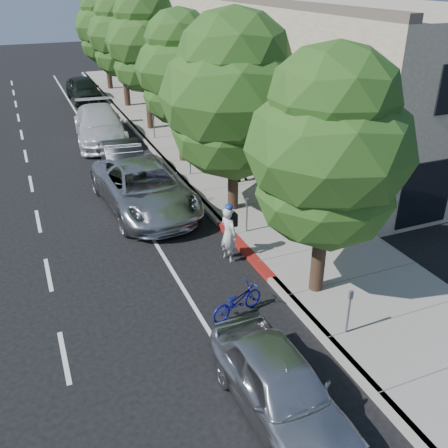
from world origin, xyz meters
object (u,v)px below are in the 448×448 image
silver_suv (144,188)px  dark_suv_far (84,89)px  street_tree_2 (180,70)px  street_tree_4 (122,36)px  pedestrian (239,163)px  street_tree_0 (329,151)px  bicycle (237,301)px  white_pickup (100,125)px  dark_sedan (124,162)px  street_tree_5 (104,28)px  cyclist (229,234)px  near_car_a (280,386)px  street_tree_1 (234,97)px  street_tree_3 (145,43)px

silver_suv → dark_suv_far: bearing=84.3°
street_tree_2 → street_tree_4: 12.00m
street_tree_4 → pedestrian: size_ratio=4.53×
street_tree_0 → bicycle: size_ratio=4.14×
dark_suv_far → pedestrian: size_ratio=2.98×
bicycle → dark_suv_far: 27.16m
white_pickup → street_tree_4: bearing=71.1°
street_tree_4 → pedestrian: bearing=-85.0°
dark_sedan → street_tree_5: bearing=84.4°
pedestrian → cyclist: bearing=51.0°
street_tree_4 → dark_sedan: street_tree_4 is taller
street_tree_4 → dark_suv_far: 5.48m
near_car_a → pedestrian: pedestrian is taller
street_tree_1 → street_tree_3: size_ratio=0.96×
street_tree_3 → silver_suv: 11.65m
street_tree_0 → white_pickup: 17.61m
street_tree_1 → street_tree_3: bearing=90.0°
street_tree_1 → bicycle: street_tree_1 is taller
street_tree_1 → dark_sedan: 6.92m
street_tree_2 → bicycle: street_tree_2 is taller
street_tree_1 → street_tree_2: (0.00, 6.00, -0.02)m
street_tree_0 → dark_suv_far: size_ratio=1.42×
dark_suv_far → street_tree_0: bearing=-87.5°
cyclist → dark_suv_far: size_ratio=0.38×
silver_suv → street_tree_2: bearing=51.7°
silver_suv → near_car_a: 11.00m
street_tree_1 → street_tree_5: size_ratio=1.00×
pedestrian → silver_suv: bearing=0.3°
cyclist → near_car_a: 6.37m
street_tree_0 → street_tree_4: size_ratio=0.94×
street_tree_2 → bicycle: (-2.53, -12.07, -3.96)m
bicycle → white_pickup: white_pickup is taller
street_tree_4 → near_car_a: size_ratio=1.74×
street_tree_5 → near_car_a: street_tree_5 is taller
dark_suv_far → street_tree_2: bearing=-83.4°
white_pickup → cyclist: bearing=-79.1°
street_tree_1 → pedestrian: 4.45m
dark_sedan → dark_suv_far: size_ratio=0.97×
street_tree_0 → dark_suv_far: bearing=95.2°
street_tree_1 → near_car_a: 10.65m
silver_suv → near_car_a: silver_suv is taller
street_tree_1 → cyclist: (-1.60, -3.31, -3.49)m
silver_suv → white_pickup: 9.50m
street_tree_5 → white_pickup: street_tree_5 is taller
street_tree_1 → pedestrian: (1.36, 2.46, -3.44)m
street_tree_2 → street_tree_4: street_tree_4 is taller
street_tree_3 → dark_suv_far: (-2.44, 9.09, -4.04)m
dark_sedan → pedestrian: (4.46, -2.54, 0.19)m
silver_suv → dark_suv_far: 19.60m
street_tree_0 → pedestrian: size_ratio=4.24×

